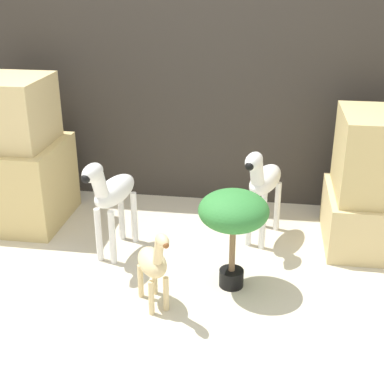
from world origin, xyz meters
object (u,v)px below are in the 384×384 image
at_px(giraffe_figurine, 153,263).
at_px(potted_palm_front, 233,215).
at_px(zebra_left, 111,193).
at_px(zebra_right, 263,182).

height_order(giraffe_figurine, potted_palm_front, potted_palm_front).
height_order(zebra_left, giraffe_figurine, zebra_left).
xyz_separation_m(zebra_left, potted_palm_front, (0.79, -0.27, 0.03)).
bearing_deg(zebra_right, zebra_left, -160.52).
xyz_separation_m(giraffe_figurine, potted_palm_front, (0.41, 0.26, 0.19)).
bearing_deg(giraffe_figurine, zebra_left, 125.74).
bearing_deg(potted_palm_front, zebra_left, 161.32).
distance_m(zebra_left, potted_palm_front, 0.83).
height_order(zebra_right, zebra_left, same).
distance_m(zebra_right, zebra_left, 1.00).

